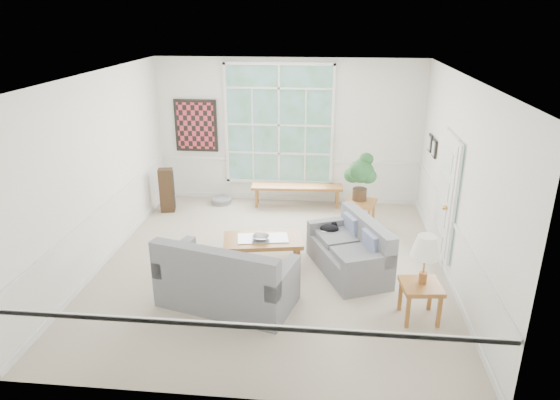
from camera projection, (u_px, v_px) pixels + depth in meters
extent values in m
cube|color=#AFA28F|center=(273.00, 265.00, 8.09)|extent=(5.50, 6.00, 0.01)
cube|color=white|center=(272.00, 75.00, 7.02)|extent=(5.50, 6.00, 0.02)
cube|color=white|center=(289.00, 132.00, 10.34)|extent=(5.50, 0.02, 3.00)
cube|color=white|center=(236.00, 274.00, 4.76)|extent=(5.50, 0.02, 3.00)
cube|color=white|center=(98.00, 171.00, 7.81)|extent=(0.02, 6.00, 3.00)
cube|color=white|center=(459.00, 183.00, 7.29)|extent=(0.02, 6.00, 3.00)
cube|color=white|center=(279.00, 125.00, 10.27)|extent=(2.30, 0.08, 2.40)
cube|color=white|center=(444.00, 197.00, 8.02)|extent=(0.08, 0.90, 2.10)
cube|color=white|center=(453.00, 205.00, 7.39)|extent=(0.08, 0.26, 1.90)
cube|color=maroon|center=(196.00, 126.00, 10.44)|extent=(0.90, 0.06, 1.10)
cube|color=black|center=(434.00, 148.00, 8.91)|extent=(0.04, 0.26, 0.32)
cube|color=black|center=(430.00, 143.00, 9.28)|extent=(0.04, 0.26, 0.32)
cube|color=slate|center=(348.00, 246.00, 7.75)|extent=(1.36, 1.76, 0.85)
cube|color=slate|center=(227.00, 271.00, 6.87)|extent=(2.00, 1.39, 0.98)
cube|color=#965C28|center=(263.00, 252.00, 8.01)|extent=(1.34, 0.89, 0.46)
imported|color=#99999E|center=(261.00, 237.00, 7.87)|extent=(0.37, 0.37, 0.08)
cube|color=#965C28|center=(297.00, 196.00, 10.45)|extent=(1.91, 0.48, 0.44)
cube|color=#965C28|center=(360.00, 214.00, 9.42)|extent=(0.65, 0.65, 0.52)
cube|color=#965C28|center=(419.00, 301.00, 6.59)|extent=(0.56, 0.56, 0.52)
cylinder|color=gray|center=(221.00, 200.00, 10.66)|extent=(0.48, 0.48, 0.13)
cube|color=#372415|center=(167.00, 190.00, 10.10)|extent=(0.32, 0.27, 0.90)
ellipsoid|color=black|center=(329.00, 228.00, 8.19)|extent=(0.38, 0.37, 0.15)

